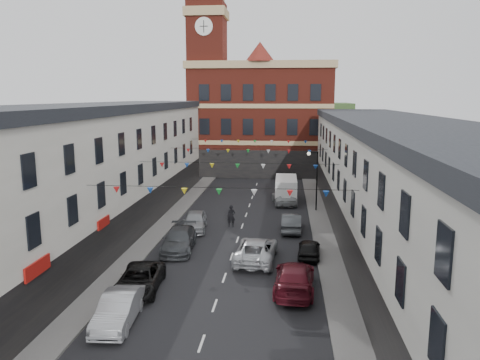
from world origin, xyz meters
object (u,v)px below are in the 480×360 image
(car_left_d, at_px, (179,240))
(car_left_b, at_px, (118,309))
(moving_car, at_px, (256,250))
(pedestrian, at_px, (231,216))
(car_right_d, at_px, (309,248))
(car_left_c, at_px, (139,280))
(car_right_f, at_px, (284,198))
(car_right_c, at_px, (294,278))
(car_right_e, at_px, (291,222))
(street_lamp, at_px, (314,173))
(car_left_e, at_px, (195,221))
(white_van, at_px, (286,190))

(car_left_d, bearing_deg, car_left_b, -96.27)
(moving_car, distance_m, pedestrian, 8.81)
(car_right_d, relative_size, moving_car, 0.66)
(car_left_c, height_order, car_right_f, car_left_c)
(car_right_c, xyz_separation_m, moving_car, (-2.57, 4.87, -0.02))
(car_left_c, bearing_deg, car_left_b, -91.60)
(car_left_b, distance_m, moving_car, 11.65)
(car_left_b, relative_size, car_right_e, 1.02)
(car_right_f, bearing_deg, pedestrian, 56.70)
(street_lamp, bearing_deg, car_right_f, 134.49)
(car_right_c, xyz_separation_m, pedestrian, (-5.30, 13.24, 0.15))
(car_right_d, xyz_separation_m, moving_car, (-3.70, -1.17, 0.15))
(moving_car, bearing_deg, car_right_c, 121.09)
(pedestrian, bearing_deg, car_right_c, -69.62)
(car_left_e, height_order, car_right_d, car_left_e)
(street_lamp, distance_m, car_right_d, 13.97)
(car_left_b, distance_m, car_right_c, 10.14)
(car_right_f, distance_m, pedestrian, 10.39)
(car_left_d, relative_size, white_van, 0.94)
(car_left_b, distance_m, car_left_e, 16.89)
(car_left_c, bearing_deg, car_left_e, 82.07)
(car_left_d, height_order, car_right_e, car_left_d)
(car_left_c, relative_size, car_right_d, 1.35)
(street_lamp, bearing_deg, car_right_d, -94.43)
(car_left_d, xyz_separation_m, pedestrian, (3.12, 6.67, 0.17))
(car_left_d, bearing_deg, street_lamp, 46.65)
(car_left_d, relative_size, car_right_c, 0.98)
(car_right_f, relative_size, moving_car, 0.85)
(car_left_c, bearing_deg, street_lamp, 56.81)
(car_left_e, distance_m, car_right_d, 11.11)
(car_left_c, relative_size, pedestrian, 2.66)
(car_left_c, distance_m, car_right_d, 12.34)
(street_lamp, relative_size, car_right_d, 1.58)
(car_left_e, bearing_deg, car_right_c, -61.58)
(street_lamp, height_order, pedestrian, street_lamp)
(car_right_d, bearing_deg, car_right_f, -79.69)
(car_left_e, relative_size, car_right_f, 0.97)
(car_left_b, bearing_deg, street_lamp, 62.09)
(car_left_c, bearing_deg, pedestrian, 70.69)
(car_left_b, relative_size, car_right_d, 1.24)
(street_lamp, bearing_deg, white_van, 121.98)
(car_left_d, xyz_separation_m, car_right_d, (9.56, -0.54, -0.15))
(car_right_e, bearing_deg, car_left_d, 36.02)
(car_left_b, relative_size, car_right_c, 0.84)
(street_lamp, bearing_deg, pedestrian, -139.75)
(car_left_d, distance_m, car_right_e, 10.23)
(car_right_c, bearing_deg, street_lamp, -93.49)
(car_left_b, distance_m, car_right_f, 28.69)
(car_left_b, height_order, car_right_e, car_left_b)
(car_right_c, bearing_deg, car_right_d, -97.75)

